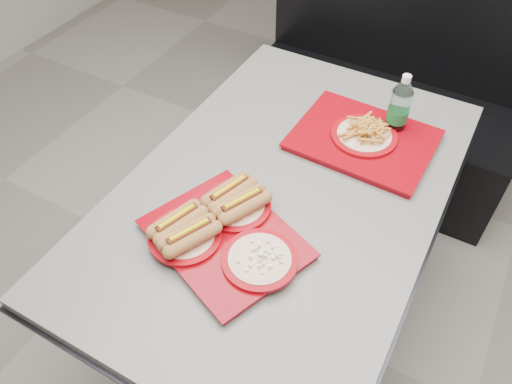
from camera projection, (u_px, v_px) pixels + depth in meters
The scene contains 6 objects.
ground at pixel (277, 312), 2.07m from camera, with size 6.00×6.00×0.00m, color gray.
diner_table at pixel (282, 221), 1.64m from camera, with size 0.92×1.42×0.75m.
booth_bench at pixel (382, 95), 2.43m from camera, with size 1.30×0.57×1.35m.
tray_near at pixel (222, 230), 1.36m from camera, with size 0.51×0.46×0.09m.
tray_far at pixel (364, 137), 1.64m from camera, with size 0.46×0.36×0.09m.
water_bottle at pixel (399, 109), 1.63m from camera, with size 0.07×0.07×0.22m.
Camera 1 is at (0.44, -0.96, 1.85)m, focal length 35.00 mm.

